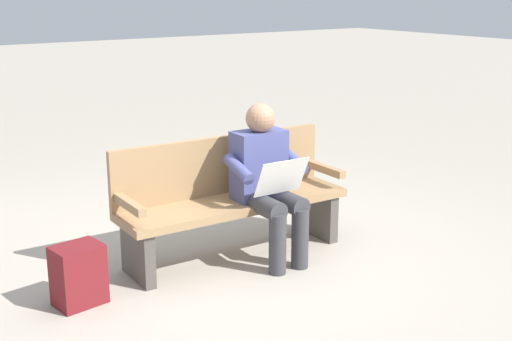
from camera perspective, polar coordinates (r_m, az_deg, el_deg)
The scene contains 4 objects.
ground_plane at distance 5.31m, azimuth -1.75°, elevation -7.10°, with size 40.00×40.00×0.00m, color #A89E8E.
bench_near at distance 5.21m, azimuth -2.19°, elevation -2.18°, with size 1.81×0.54×0.90m.
person_seated at distance 5.06m, azimuth 0.93°, elevation -0.68°, with size 0.58×0.58×1.18m.
backpack at distance 4.62m, azimuth -14.64°, elevation -8.45°, with size 0.34×0.30×0.41m.
Camera 1 is at (2.67, 4.12, 2.03)m, focal length 47.91 mm.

